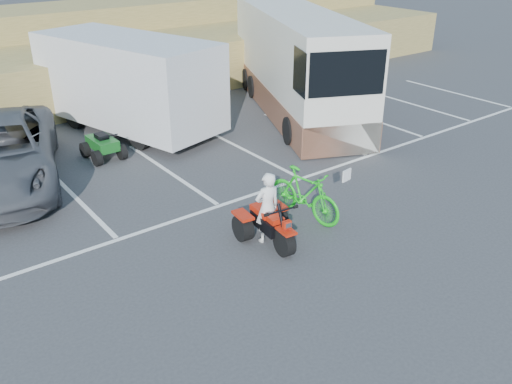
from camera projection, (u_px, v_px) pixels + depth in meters
ground at (281, 247)px, 11.75m from camera, size 100.00×100.00×0.00m
parking_stripes at (212, 175)px, 15.13m from camera, size 28.00×5.16×0.01m
grass_embankment at (43, 57)px, 22.22m from camera, size 40.00×8.50×3.10m
red_trike_atv at (271, 243)px, 11.89m from camera, size 1.35×1.70×1.03m
rider at (267, 208)px, 11.65m from camera, size 0.63×0.45×1.63m
green_dirt_bike at (304, 194)px, 12.68m from camera, size 0.89×2.12×1.23m
cargo_trailer at (128, 81)px, 17.88m from camera, size 4.29×7.05×3.07m
rv_motorhome at (296, 69)px, 19.88m from camera, size 6.31×9.97×3.53m
quad_atv_blue at (28, 189)px, 14.36m from camera, size 1.24×1.56×0.94m
quad_atv_green at (104, 158)px, 16.27m from camera, size 1.00×1.32×0.85m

